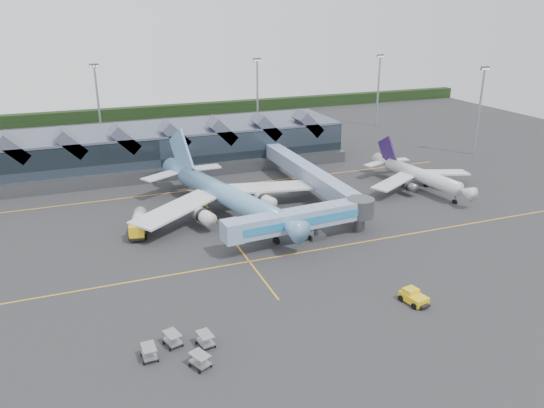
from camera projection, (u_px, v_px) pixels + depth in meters
name	position (u px, v px, depth m)	size (l,w,h in m)	color
ground	(234.00, 241.00, 87.23)	(260.00, 260.00, 0.00)	#28282A
taxi_stripes	(217.00, 220.00, 95.97)	(120.00, 60.00, 0.01)	#F1A61C
tree_line_far	(139.00, 113.00, 182.70)	(260.00, 4.00, 4.00)	black
terminal	(153.00, 148.00, 125.21)	(90.00, 22.25, 12.52)	black
light_masts	(238.00, 99.00, 144.87)	(132.40, 42.56, 22.45)	gray
main_airliner	(224.00, 194.00, 96.96)	(36.18, 42.49, 13.89)	#5E9BBF
regional_jet	(418.00, 175.00, 111.48)	(25.56, 28.11, 9.65)	silver
jet_bridge	(310.00, 218.00, 86.29)	(27.30, 6.09, 5.83)	#7F9FD3
fuel_truck	(139.00, 222.00, 90.03)	(4.33, 9.85, 3.28)	black
pushback_tug	(413.00, 297.00, 68.91)	(3.09, 4.27, 1.76)	yellow
baggage_carts	(182.00, 347.00, 58.56)	(8.02, 7.57, 1.60)	#969A9F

